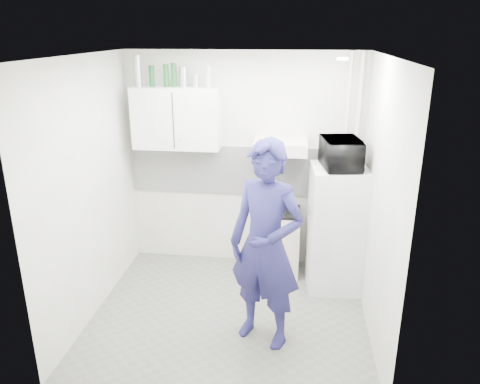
# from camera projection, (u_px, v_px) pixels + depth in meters

# --- Properties ---
(floor) EXTENTS (2.80, 2.80, 0.00)m
(floor) POSITION_uv_depth(u_px,v_px,m) (229.00, 314.00, 4.89)
(floor) COLOR slate
(floor) RESTS_ON ground
(ceiling) EXTENTS (2.80, 2.80, 0.00)m
(ceiling) POSITION_uv_depth(u_px,v_px,m) (227.00, 56.00, 4.03)
(ceiling) COLOR white
(ceiling) RESTS_ON wall_back
(wall_back) EXTENTS (2.80, 0.00, 2.80)m
(wall_back) POSITION_uv_depth(u_px,v_px,m) (243.00, 162.00, 5.63)
(wall_back) COLOR silver
(wall_back) RESTS_ON floor
(wall_left) EXTENTS (0.00, 2.60, 2.60)m
(wall_left) POSITION_uv_depth(u_px,v_px,m) (89.00, 191.00, 4.63)
(wall_left) COLOR silver
(wall_left) RESTS_ON floor
(wall_right) EXTENTS (0.00, 2.60, 2.60)m
(wall_right) POSITION_uv_depth(u_px,v_px,m) (379.00, 203.00, 4.30)
(wall_right) COLOR silver
(wall_right) RESTS_ON floor
(person) EXTENTS (0.84, 0.71, 1.95)m
(person) POSITION_uv_depth(u_px,v_px,m) (266.00, 246.00, 4.20)
(person) COLOR navy
(person) RESTS_ON floor
(stove) EXTENTS (0.48, 0.48, 0.76)m
(stove) POSITION_uv_depth(u_px,v_px,m) (279.00, 242.00, 5.65)
(stove) COLOR beige
(stove) RESTS_ON floor
(fridge) EXTENTS (0.63, 0.63, 1.42)m
(fridge) POSITION_uv_depth(u_px,v_px,m) (336.00, 229.00, 5.21)
(fridge) COLOR white
(fridge) RESTS_ON floor
(stove_top) EXTENTS (0.46, 0.46, 0.03)m
(stove_top) POSITION_uv_depth(u_px,v_px,m) (280.00, 212.00, 5.52)
(stove_top) COLOR black
(stove_top) RESTS_ON stove
(saucepan) EXTENTS (0.19, 0.19, 0.11)m
(saucepan) POSITION_uv_depth(u_px,v_px,m) (278.00, 208.00, 5.44)
(saucepan) COLOR silver
(saucepan) RESTS_ON stove_top
(microwave) EXTENTS (0.61, 0.46, 0.31)m
(microwave) POSITION_uv_depth(u_px,v_px,m) (341.00, 153.00, 4.92)
(microwave) COLOR black
(microwave) RESTS_ON fridge
(bottle_a) EXTENTS (0.08, 0.08, 0.34)m
(bottle_a) POSITION_uv_depth(u_px,v_px,m) (138.00, 71.00, 5.25)
(bottle_a) COLOR silver
(bottle_a) RESTS_ON upper_cabinet
(bottle_b) EXTENTS (0.06, 0.06, 0.24)m
(bottle_b) POSITION_uv_depth(u_px,v_px,m) (152.00, 76.00, 5.25)
(bottle_b) COLOR #144C1E
(bottle_b) RESTS_ON upper_cabinet
(bottle_c) EXTENTS (0.06, 0.06, 0.25)m
(bottle_c) POSITION_uv_depth(u_px,v_px,m) (166.00, 75.00, 5.23)
(bottle_c) COLOR #144C1E
(bottle_c) RESTS_ON upper_cabinet
(bottle_d) EXTENTS (0.06, 0.06, 0.26)m
(bottle_d) POSITION_uv_depth(u_px,v_px,m) (174.00, 75.00, 5.22)
(bottle_d) COLOR #144C1E
(bottle_d) RESTS_ON upper_cabinet
(canister_a) EXTENTS (0.09, 0.09, 0.22)m
(canister_a) POSITION_uv_depth(u_px,v_px,m) (183.00, 77.00, 5.21)
(canister_a) COLOR silver
(canister_a) RESTS_ON upper_cabinet
(canister_b) EXTENTS (0.08, 0.08, 0.15)m
(canister_b) POSITION_uv_depth(u_px,v_px,m) (195.00, 81.00, 5.21)
(canister_b) COLOR silver
(canister_b) RESTS_ON upper_cabinet
(bottle_e) EXTENTS (0.06, 0.06, 0.24)m
(bottle_e) POSITION_uv_depth(u_px,v_px,m) (209.00, 76.00, 5.18)
(bottle_e) COLOR #B2B7BC
(bottle_e) RESTS_ON upper_cabinet
(upper_cabinet) EXTENTS (1.00, 0.35, 0.70)m
(upper_cabinet) POSITION_uv_depth(u_px,v_px,m) (177.00, 118.00, 5.38)
(upper_cabinet) COLOR white
(upper_cabinet) RESTS_ON wall_back
(range_hood) EXTENTS (0.60, 0.50, 0.14)m
(range_hood) POSITION_uv_depth(u_px,v_px,m) (281.00, 146.00, 5.26)
(range_hood) COLOR beige
(range_hood) RESTS_ON wall_back
(backsplash) EXTENTS (2.74, 0.03, 0.60)m
(backsplash) POSITION_uv_depth(u_px,v_px,m) (243.00, 170.00, 5.65)
(backsplash) COLOR white
(backsplash) RESTS_ON wall_back
(pipe_a) EXTENTS (0.05, 0.05, 2.60)m
(pipe_a) POSITION_uv_depth(u_px,v_px,m) (354.00, 168.00, 5.41)
(pipe_a) COLOR beige
(pipe_a) RESTS_ON floor
(pipe_b) EXTENTS (0.04, 0.04, 2.60)m
(pipe_b) POSITION_uv_depth(u_px,v_px,m) (344.00, 167.00, 5.42)
(pipe_b) COLOR beige
(pipe_b) RESTS_ON floor
(ceiling_spot_fixture) EXTENTS (0.10, 0.10, 0.02)m
(ceiling_spot_fixture) POSITION_uv_depth(u_px,v_px,m) (343.00, 59.00, 4.12)
(ceiling_spot_fixture) COLOR white
(ceiling_spot_fixture) RESTS_ON ceiling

